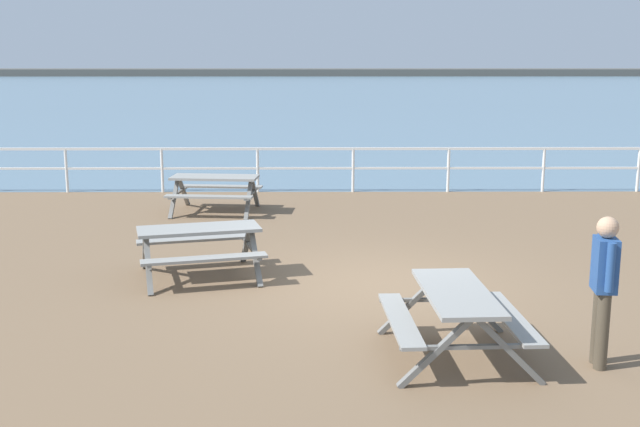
# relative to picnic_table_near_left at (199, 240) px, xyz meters

# --- Properties ---
(ground_plane) EXTENTS (30.00, 24.00, 0.20)m
(ground_plane) POSITION_rel_picnic_table_near_left_xyz_m (2.66, -0.39, -0.68)
(ground_plane) COLOR brown
(sea_band) EXTENTS (142.00, 90.00, 0.01)m
(sea_band) POSITION_rel_picnic_table_near_left_xyz_m (2.66, 52.36, -0.58)
(sea_band) COLOR slate
(sea_band) RESTS_ON ground
(distant_shoreline) EXTENTS (142.00, 6.00, 1.80)m
(distant_shoreline) POSITION_rel_picnic_table_near_left_xyz_m (2.66, 95.36, -0.58)
(distant_shoreline) COLOR #4C4C47
(distant_shoreline) RESTS_ON ground
(seaward_railing) EXTENTS (23.07, 0.07, 1.08)m
(seaward_railing) POSITION_rel_picnic_table_near_left_xyz_m (2.66, 7.36, 0.18)
(seaward_railing) COLOR white
(seaward_railing) RESTS_ON ground
(picnic_table_near_left) EXTENTS (2.12, 1.91, 0.80)m
(picnic_table_near_left) POSITION_rel_picnic_table_near_left_xyz_m (0.00, 0.00, 0.00)
(picnic_table_near_left) COLOR gray
(picnic_table_near_left) RESTS_ON ground
(picnic_table_near_right) EXTENTS (1.93, 1.69, 0.80)m
(picnic_table_near_right) POSITION_rel_picnic_table_near_left_xyz_m (-0.37, 4.91, 0.00)
(picnic_table_near_right) COLOR gray
(picnic_table_near_right) RESTS_ON ground
(picnic_table_mid_centre) EXTENTS (1.62, 1.87, 0.80)m
(picnic_table_mid_centre) POSITION_rel_picnic_table_near_left_xyz_m (3.30, -3.19, 0.00)
(picnic_table_mid_centre) COLOR gray
(picnic_table_mid_centre) RESTS_ON ground
(visitor) EXTENTS (0.26, 0.53, 1.66)m
(visitor) POSITION_rel_picnic_table_near_left_xyz_m (4.82, -3.46, 0.36)
(visitor) COLOR #4C4233
(visitor) RESTS_ON ground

